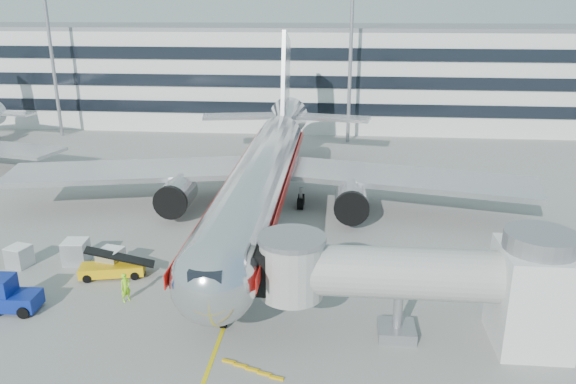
# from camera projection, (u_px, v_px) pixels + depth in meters

# --- Properties ---
(ground) EXTENTS (180.00, 180.00, 0.00)m
(ground) POSITION_uv_depth(u_px,v_px,m) (245.00, 269.00, 42.13)
(ground) COLOR gray
(ground) RESTS_ON ground
(lead_in_line) EXTENTS (0.25, 70.00, 0.01)m
(lead_in_line) POSITION_uv_depth(u_px,v_px,m) (263.00, 221.00, 51.57)
(lead_in_line) COLOR yellow
(lead_in_line) RESTS_ON ground
(main_jet) EXTENTS (50.95, 48.70, 16.06)m
(main_jet) POSITION_uv_depth(u_px,v_px,m) (265.00, 171.00, 51.85)
(main_jet) COLOR silver
(main_jet) RESTS_ON ground
(jet_bridge) EXTENTS (17.80, 4.50, 7.00)m
(jet_bridge) POSITION_uv_depth(u_px,v_px,m) (430.00, 279.00, 32.28)
(jet_bridge) COLOR silver
(jet_bridge) RESTS_ON ground
(terminal) EXTENTS (150.00, 24.25, 15.60)m
(terminal) POSITION_uv_depth(u_px,v_px,m) (301.00, 73.00, 94.34)
(terminal) COLOR silver
(terminal) RESTS_ON ground
(light_mast_west) EXTENTS (2.40, 1.20, 25.45)m
(light_mast_west) POSITION_uv_depth(u_px,v_px,m) (49.00, 34.00, 80.10)
(light_mast_west) COLOR gray
(light_mast_west) RESTS_ON ground
(light_mast_centre) EXTENTS (2.40, 1.20, 25.45)m
(light_mast_centre) POSITION_uv_depth(u_px,v_px,m) (351.00, 35.00, 76.33)
(light_mast_centre) COLOR gray
(light_mast_centre) RESTS_ON ground
(belt_loader) EXTENTS (4.93, 2.64, 2.30)m
(belt_loader) POSITION_uv_depth(u_px,v_px,m) (112.00, 268.00, 40.83)
(belt_loader) COLOR #E3AB09
(belt_loader) RESTS_ON ground
(baggage_tug) EXTENTS (3.23, 2.13, 2.38)m
(baggage_tug) POSITION_uv_depth(u_px,v_px,m) (10.00, 296.00, 36.16)
(baggage_tug) COLOR navy
(baggage_tug) RESTS_ON ground
(cargo_container_left) EXTENTS (1.88, 1.88, 1.84)m
(cargo_container_left) POSITION_uv_depth(u_px,v_px,m) (76.00, 252.00, 42.89)
(cargo_container_left) COLOR #BABDC2
(cargo_container_left) RESTS_ON ground
(cargo_container_right) EXTENTS (1.82, 1.82, 1.61)m
(cargo_container_right) POSITION_uv_depth(u_px,v_px,m) (19.00, 256.00, 42.40)
(cargo_container_right) COLOR #BABDC2
(cargo_container_right) RESTS_ON ground
(cargo_container_front) EXTENTS (1.92, 1.92, 1.72)m
(cargo_container_front) POSITION_uv_depth(u_px,v_px,m) (111.00, 260.00, 41.70)
(cargo_container_front) COLOR #BABDC2
(cargo_container_front) RESTS_ON ground
(ramp_worker) EXTENTS (0.83, 0.88, 2.02)m
(ramp_worker) POSITION_uv_depth(u_px,v_px,m) (126.00, 288.00, 37.31)
(ramp_worker) COLOR #98F319
(ramp_worker) RESTS_ON ground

